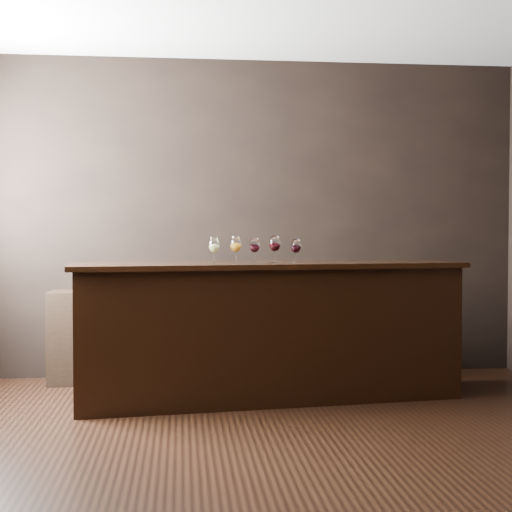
{
  "coord_description": "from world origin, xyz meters",
  "views": [
    {
      "loc": [
        -0.53,
        -4.09,
        1.28
      ],
      "look_at": [
        0.03,
        1.26,
        1.09
      ],
      "focal_mm": 50.0,
      "sensor_mm": 36.0,
      "label": 1
    }
  ],
  "objects": [
    {
      "name": "glass_white",
      "position": [
        -0.28,
        1.28,
        1.17
      ],
      "size": [
        0.08,
        0.08,
        0.19
      ],
      "color": "white",
      "rests_on": "bar_top"
    },
    {
      "name": "glass_red_a",
      "position": [
        0.02,
        1.26,
        1.17
      ],
      "size": [
        0.08,
        0.08,
        0.19
      ],
      "color": "white",
      "rests_on": "bar_top"
    },
    {
      "name": "bar_counter",
      "position": [
        0.13,
        1.26,
        0.5
      ],
      "size": [
        2.92,
        0.94,
        1.0
      ],
      "primitive_type": "cube",
      "rotation": [
        0.0,
        0.0,
        0.11
      ],
      "color": "black",
      "rests_on": "ground"
    },
    {
      "name": "glass_amber",
      "position": [
        -0.12,
        1.26,
        1.18
      ],
      "size": [
        0.09,
        0.09,
        0.2
      ],
      "color": "white",
      "rests_on": "bar_top"
    },
    {
      "name": "glass_red_c",
      "position": [
        0.33,
        1.23,
        1.16
      ],
      "size": [
        0.08,
        0.08,
        0.18
      ],
      "color": "white",
      "rests_on": "bar_top"
    },
    {
      "name": "ground",
      "position": [
        0.0,
        0.0,
        0.0
      ],
      "size": [
        5.0,
        5.0,
        0.0
      ],
      "primitive_type": "plane",
      "color": "black",
      "rests_on": "ground"
    },
    {
      "name": "room_shell",
      "position": [
        -0.23,
        0.11,
        1.81
      ],
      "size": [
        5.02,
        4.52,
        2.81
      ],
      "color": "black",
      "rests_on": "ground"
    },
    {
      "name": "bar_top",
      "position": [
        0.13,
        1.26,
        1.02
      ],
      "size": [
        3.02,
        1.02,
        0.04
      ],
      "primitive_type": "cube",
      "rotation": [
        0.0,
        0.0,
        0.11
      ],
      "color": "black",
      "rests_on": "bar_counter"
    },
    {
      "name": "glass_red_b",
      "position": [
        0.18,
        1.26,
        1.18
      ],
      "size": [
        0.09,
        0.09,
        0.21
      ],
      "color": "white",
      "rests_on": "bar_top"
    },
    {
      "name": "back_bar_shelf",
      "position": [
        -0.55,
        2.03,
        0.39
      ],
      "size": [
        2.16,
        0.4,
        0.78
      ],
      "primitive_type": "cube",
      "color": "black",
      "rests_on": "ground"
    }
  ]
}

